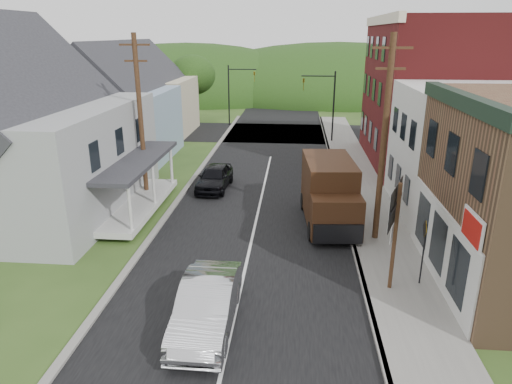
% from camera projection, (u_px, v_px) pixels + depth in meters
% --- Properties ---
extents(ground, '(120.00, 120.00, 0.00)m').
position_uv_depth(ground, '(244.00, 273.00, 18.01)').
color(ground, '#2D4719').
rests_on(ground, ground).
extents(road, '(9.00, 90.00, 0.02)m').
position_uv_depth(road, '(263.00, 191.00, 27.42)').
color(road, black).
rests_on(road, ground).
extents(cross_road, '(60.00, 9.00, 0.02)m').
position_uv_depth(cross_road, '(276.00, 133.00, 43.42)').
color(cross_road, black).
rests_on(cross_road, ground).
extents(sidewalk_right, '(2.80, 55.00, 0.15)m').
position_uv_depth(sidewalk_right, '(367.00, 204.00, 25.03)').
color(sidewalk_right, slate).
rests_on(sidewalk_right, ground).
extents(curb_right, '(0.20, 55.00, 0.15)m').
position_uv_depth(curb_right, '(342.00, 203.00, 25.14)').
color(curb_right, slate).
rests_on(curb_right, ground).
extents(curb_left, '(0.30, 55.00, 0.12)m').
position_uv_depth(curb_left, '(179.00, 199.00, 25.91)').
color(curb_left, slate).
rests_on(curb_left, ground).
extents(storefront_white, '(8.00, 7.00, 6.50)m').
position_uv_depth(storefront_white, '(482.00, 152.00, 23.06)').
color(storefront_white, silver).
rests_on(storefront_white, ground).
extents(storefront_red, '(8.00, 12.00, 10.00)m').
position_uv_depth(storefront_red, '(434.00, 94.00, 31.43)').
color(storefront_red, maroon).
rests_on(storefront_red, ground).
extents(house_gray, '(10.20, 12.24, 8.35)m').
position_uv_depth(house_gray, '(24.00, 131.00, 23.27)').
color(house_gray, '#979A9C').
rests_on(house_gray, ground).
extents(house_blue, '(7.14, 8.16, 7.28)m').
position_uv_depth(house_blue, '(122.00, 109.00, 33.71)').
color(house_blue, '#809AAE').
rests_on(house_blue, ground).
extents(house_cream, '(7.14, 8.16, 7.28)m').
position_uv_depth(house_cream, '(152.00, 94.00, 42.22)').
color(house_cream, '#B7AA8E').
rests_on(house_cream, ground).
extents(utility_pole_right, '(1.60, 0.26, 9.00)m').
position_uv_depth(utility_pole_right, '(384.00, 140.00, 19.31)').
color(utility_pole_right, '#472D19').
rests_on(utility_pole_right, ground).
extents(utility_pole_left, '(1.60, 0.26, 9.00)m').
position_uv_depth(utility_pole_left, '(141.00, 118.00, 24.56)').
color(utility_pole_left, '#472D19').
rests_on(utility_pole_left, ground).
extents(traffic_signal_right, '(2.87, 0.20, 6.00)m').
position_uv_depth(traffic_signal_right, '(326.00, 98.00, 38.54)').
color(traffic_signal_right, black).
rests_on(traffic_signal_right, ground).
extents(traffic_signal_left, '(2.87, 0.20, 6.00)m').
position_uv_depth(traffic_signal_left, '(236.00, 88.00, 45.84)').
color(traffic_signal_left, black).
rests_on(traffic_signal_left, ground).
extents(tree_left_b, '(4.80, 4.80, 6.94)m').
position_uv_depth(tree_left_b, '(1.00, 101.00, 29.12)').
color(tree_left_b, '#382616').
rests_on(tree_left_b, ground).
extents(tree_left_c, '(5.80, 5.80, 8.41)m').
position_uv_depth(tree_left_c, '(36.00, 73.00, 36.47)').
color(tree_left_c, '#382616').
rests_on(tree_left_c, ground).
extents(tree_left_d, '(4.80, 4.80, 6.94)m').
position_uv_depth(tree_left_d, '(192.00, 75.00, 47.27)').
color(tree_left_d, '#382616').
rests_on(tree_left_d, ground).
extents(forested_ridge, '(90.00, 30.00, 16.00)m').
position_uv_depth(forested_ridge, '(285.00, 95.00, 69.77)').
color(forested_ridge, '#1C3710').
rests_on(forested_ridge, ground).
extents(silver_sedan, '(1.68, 4.81, 1.58)m').
position_uv_depth(silver_sedan, '(207.00, 305.00, 14.42)').
color(silver_sedan, silver).
rests_on(silver_sedan, ground).
extents(dark_sedan, '(1.96, 4.37, 1.46)m').
position_uv_depth(dark_sedan, '(215.00, 177.00, 27.51)').
color(dark_sedan, black).
rests_on(dark_sedan, ground).
extents(delivery_van, '(2.72, 5.79, 3.15)m').
position_uv_depth(delivery_van, '(329.00, 193.00, 22.14)').
color(delivery_van, '#321B0E').
rests_on(delivery_van, ground).
extents(route_sign_cluster, '(0.88, 2.18, 4.02)m').
position_uv_depth(route_sign_cluster, '(395.00, 221.00, 15.86)').
color(route_sign_cluster, '#472D19').
rests_on(route_sign_cluster, sidewalk_right).
extents(warning_sign, '(0.14, 0.70, 2.56)m').
position_uv_depth(warning_sign, '(424.00, 243.00, 16.43)').
color(warning_sign, black).
rests_on(warning_sign, sidewalk_right).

